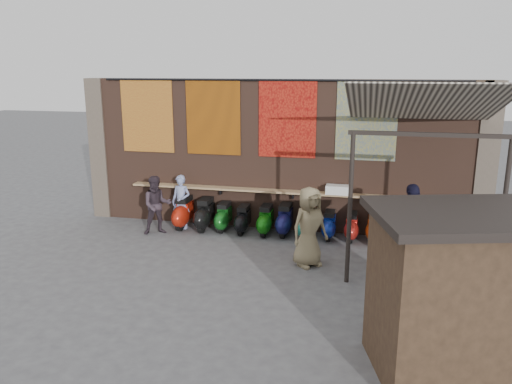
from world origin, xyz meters
TOP-DOWN VIEW (x-y plane):
  - ground at (0.00, 0.00)m, footprint 70.00×70.00m
  - brick_wall at (0.00, 2.70)m, footprint 10.00×0.40m
  - pier_left at (-5.20, 2.70)m, footprint 0.50×0.50m
  - pier_right at (5.20, 2.70)m, footprint 0.50×0.50m
  - eating_counter at (0.00, 2.33)m, footprint 8.00×0.32m
  - shelf_box at (1.66, 2.30)m, footprint 0.59×0.31m
  - tapestry_redgold at (-3.60, 2.48)m, footprint 1.50×0.02m
  - tapestry_sun at (-1.70, 2.48)m, footprint 1.50×0.02m
  - tapestry_orange at (0.30, 2.48)m, footprint 1.50×0.02m
  - tapestry_multi at (2.30, 2.48)m, footprint 1.50×0.02m
  - hang_rail at (0.00, 2.47)m, footprint 9.50×0.06m
  - scooter_stool_0 at (-2.46, 2.03)m, footprint 0.40×0.89m
  - scooter_stool_1 at (-1.84, 2.00)m, footprint 0.40×0.90m
  - scooter_stool_2 at (-1.32, 2.05)m, footprint 0.36×0.79m
  - scooter_stool_3 at (-0.76, 1.98)m, footprint 0.34×0.77m
  - scooter_stool_4 at (-0.15, 1.98)m, footprint 0.37×0.81m
  - scooter_stool_5 at (0.35, 2.05)m, footprint 0.39×0.86m
  - scooter_stool_6 at (0.91, 1.95)m, footprint 0.40×0.88m
  - scooter_stool_7 at (1.51, 2.02)m, footprint 0.34×0.75m
  - scooter_stool_8 at (2.07, 2.03)m, footprint 0.33×0.74m
  - scooter_stool_9 at (2.61, 2.04)m, footprint 0.35×0.78m
  - scooter_stool_10 at (3.19, 1.98)m, footprint 0.37×0.83m
  - diner_left at (-2.51, 1.99)m, footprint 0.59×0.44m
  - diner_right at (-2.95, 1.40)m, footprint 0.95×0.89m
  - shopper_navy at (3.40, 0.62)m, footprint 1.17×0.93m
  - shopper_grey at (3.01, -0.57)m, footprint 1.21×1.10m
  - shopper_tan at (1.22, 0.11)m, footprint 1.03×1.02m
  - market_stall at (3.70, -3.42)m, footprint 2.47×2.10m
  - stall_roof at (3.70, -3.42)m, footprint 2.78×2.40m
  - stall_sign at (3.48, -2.63)m, footprint 1.17×0.36m
  - stall_shelf at (3.48, -2.63)m, footprint 1.72×0.57m
  - awning_canvas at (3.50, 0.90)m, footprint 3.20×3.28m
  - awning_ledger at (3.50, 2.49)m, footprint 3.30×0.08m
  - awning_header at (3.50, -0.60)m, footprint 3.00×0.08m
  - awning_post_left at (2.10, -0.60)m, footprint 0.09×0.09m
  - awning_post_right at (4.90, -0.60)m, footprint 0.09×0.09m

SIDE VIEW (x-z plane):
  - ground at x=0.00m, z-range 0.00..0.00m
  - scooter_stool_8 at x=2.07m, z-range 0.00..0.71m
  - scooter_stool_7 at x=1.51m, z-range 0.00..0.71m
  - scooter_stool_3 at x=-0.76m, z-range 0.00..0.73m
  - scooter_stool_9 at x=2.61m, z-range 0.00..0.75m
  - scooter_stool_2 at x=-1.32m, z-range 0.00..0.75m
  - scooter_stool_4 at x=-0.15m, z-range 0.00..0.77m
  - scooter_stool_10 at x=3.19m, z-range 0.00..0.79m
  - scooter_stool_5 at x=0.35m, z-range 0.00..0.82m
  - scooter_stool_6 at x=0.91m, z-range 0.00..0.84m
  - scooter_stool_0 at x=-2.46m, z-range 0.00..0.85m
  - scooter_stool_1 at x=-1.84m, z-range 0.00..0.85m
  - diner_left at x=-2.51m, z-range 0.00..1.48m
  - diner_right at x=-2.95m, z-range 0.00..1.56m
  - shopper_grey at x=3.01m, z-range 0.00..1.63m
  - stall_shelf at x=3.48m, z-range 0.81..0.87m
  - shopper_tan at x=1.22m, z-range 0.00..1.79m
  - shopper_navy at x=3.40m, z-range 0.00..1.86m
  - eating_counter at x=0.00m, z-range 1.08..1.12m
  - market_stall at x=3.70m, z-range 0.00..2.29m
  - shelf_box at x=1.66m, z-range 1.12..1.35m
  - awning_post_left at x=2.10m, z-range 0.00..3.10m
  - awning_post_right at x=4.90m, z-range 0.00..3.10m
  - stall_sign at x=3.48m, z-range 1.41..1.91m
  - brick_wall at x=0.00m, z-range 0.00..4.00m
  - pier_left at x=-5.20m, z-range 0.00..4.00m
  - pier_right at x=5.20m, z-range 0.00..4.00m
  - stall_roof at x=3.70m, z-range 2.29..2.41m
  - tapestry_redgold at x=-3.60m, z-range 2.00..4.00m
  - tapestry_sun at x=-1.70m, z-range 2.00..4.00m
  - tapestry_orange at x=0.30m, z-range 2.00..4.00m
  - tapestry_multi at x=2.30m, z-range 2.00..4.00m
  - awning_header at x=3.50m, z-range 3.04..3.12m
  - awning_canvas at x=3.50m, z-range 3.07..4.03m
  - awning_ledger at x=3.50m, z-range 3.89..4.01m
  - hang_rail at x=0.00m, z-range 3.95..4.01m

